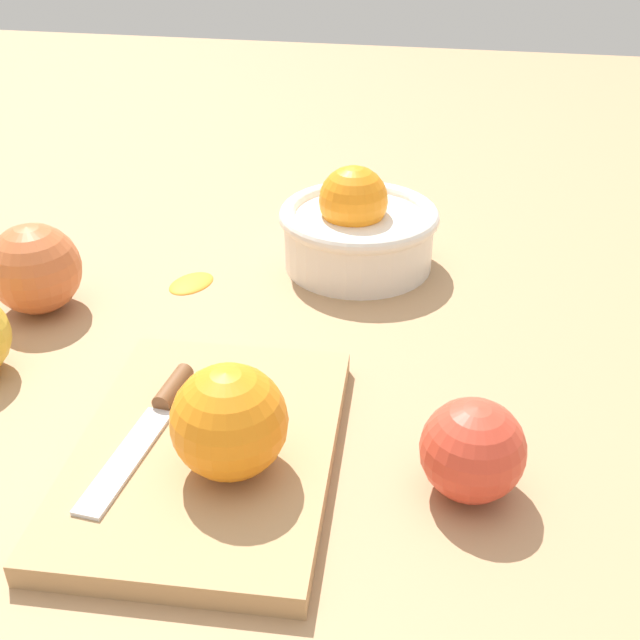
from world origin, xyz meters
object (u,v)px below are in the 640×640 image
at_px(knife, 154,416).
at_px(bowl, 358,229).
at_px(apple_front_left, 35,269).
at_px(orange_on_board, 229,422).
at_px(cutting_board, 207,452).
at_px(apple_back_right, 473,450).

bearing_deg(knife, bowl, 161.48).
bearing_deg(apple_front_left, knife, 47.12).
height_order(orange_on_board, knife, orange_on_board).
relative_size(orange_on_board, knife, 0.49).
xyz_separation_m(orange_on_board, apple_front_left, (-0.20, -0.24, -0.01)).
height_order(cutting_board, apple_front_left, apple_front_left).
xyz_separation_m(knife, apple_front_left, (-0.16, -0.17, 0.02)).
distance_m(bowl, orange_on_board, 0.34).
xyz_separation_m(cutting_board, orange_on_board, (0.02, 0.03, 0.05)).
bearing_deg(bowl, cutting_board, -10.44).
bearing_deg(bowl, orange_on_board, -5.62).
bearing_deg(apple_back_right, bowl, -158.76).
bearing_deg(apple_front_left, bowl, 117.48).
height_order(cutting_board, apple_back_right, apple_back_right).
relative_size(cutting_board, apple_front_left, 2.95).
distance_m(cutting_board, orange_on_board, 0.06).
height_order(knife, apple_back_right, apple_back_right).
bearing_deg(cutting_board, knife, -109.10).
relative_size(cutting_board, orange_on_board, 3.22).
bearing_deg(cutting_board, apple_back_right, 91.54).
xyz_separation_m(orange_on_board, knife, (-0.04, -0.07, -0.03)).
height_order(cutting_board, orange_on_board, orange_on_board).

